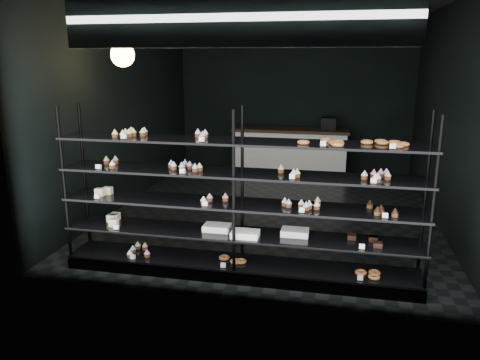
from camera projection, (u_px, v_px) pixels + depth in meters
The scene contains 5 objects.
room at pixel (275, 112), 7.26m from camera, with size 5.01×6.01×3.20m.
display_shelf at pixel (236, 223), 5.21m from camera, with size 4.00×0.50×1.91m.
signage at pixel (233, 19), 4.20m from camera, with size 3.30×0.05×0.50m.
pendant_lamp at pixel (123, 55), 6.05m from camera, with size 0.31×0.31×0.88m.
service_counter at pixel (291, 151), 9.91m from camera, with size 2.42×0.65×1.23m.
Camera 1 is at (0.98, -7.25, 2.41)m, focal length 35.00 mm.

